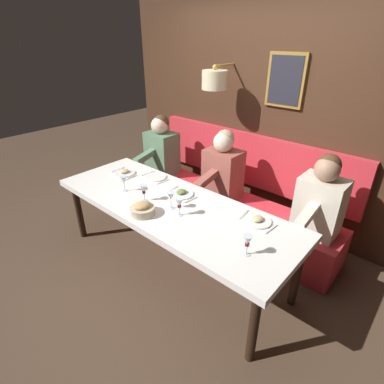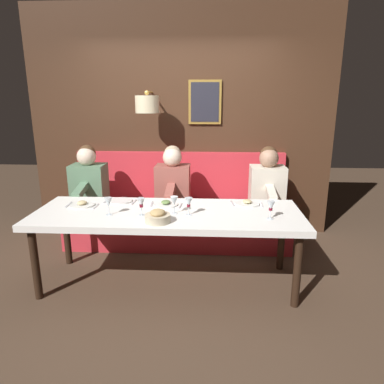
{
  "view_description": "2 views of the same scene",
  "coord_description": "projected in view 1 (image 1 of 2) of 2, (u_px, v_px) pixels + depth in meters",
  "views": [
    {
      "loc": [
        -1.68,
        -1.76,
        2.14
      ],
      "look_at": [
        0.05,
        -0.23,
        0.92
      ],
      "focal_mm": 28.01,
      "sensor_mm": 36.0,
      "label": 1
    },
    {
      "loc": [
        -3.1,
        -0.4,
        1.78
      ],
      "look_at": [
        0.05,
        -0.23,
        0.92
      ],
      "focal_mm": 32.56,
      "sensor_mm": 36.0,
      "label": 2
    }
  ],
  "objects": [
    {
      "name": "place_setting_0",
      "position": [
        181.0,
        193.0,
        2.95
      ],
      "size": [
        0.24,
        0.32,
        0.05
      ],
      "color": "white",
      "rests_on": "dining_table"
    },
    {
      "name": "place_setting_3",
      "position": [
        155.0,
        177.0,
        3.3
      ],
      "size": [
        0.24,
        0.32,
        0.01
      ],
      "color": "white",
      "rests_on": "dining_table"
    },
    {
      "name": "banquette_bench",
      "position": [
        224.0,
        213.0,
        3.63
      ],
      "size": [
        0.52,
        2.71,
        0.45
      ],
      "primitive_type": "cube",
      "color": "red",
      "rests_on": "ground_plane"
    },
    {
      "name": "bread_bowl",
      "position": [
        143.0,
        209.0,
        2.62
      ],
      "size": [
        0.22,
        0.22,
        0.12
      ],
      "color": "beige",
      "rests_on": "dining_table"
    },
    {
      "name": "dining_table",
      "position": [
        171.0,
        209.0,
        2.83
      ],
      "size": [
        0.9,
        2.51,
        0.74
      ],
      "color": "white",
      "rests_on": "ground_plane"
    },
    {
      "name": "wine_glass_3",
      "position": [
        179.0,
        203.0,
        2.57
      ],
      "size": [
        0.07,
        0.07,
        0.16
      ],
      "color": "silver",
      "rests_on": "dining_table"
    },
    {
      "name": "place_setting_2",
      "position": [
        257.0,
        220.0,
        2.52
      ],
      "size": [
        0.24,
        0.32,
        0.05
      ],
      "color": "white",
      "rests_on": "dining_table"
    },
    {
      "name": "wine_glass_0",
      "position": [
        144.0,
        190.0,
        2.8
      ],
      "size": [
        0.07,
        0.07,
        0.16
      ],
      "color": "silver",
      "rests_on": "dining_table"
    },
    {
      "name": "place_setting_1",
      "position": [
        124.0,
        173.0,
        3.39
      ],
      "size": [
        0.24,
        0.31,
        0.05
      ],
      "color": "white",
      "rests_on": "dining_table"
    },
    {
      "name": "wine_glass_4",
      "position": [
        247.0,
        241.0,
        2.1
      ],
      "size": [
        0.07,
        0.07,
        0.16
      ],
      "color": "silver",
      "rests_on": "dining_table"
    },
    {
      "name": "diner_nearest",
      "position": [
        321.0,
        199.0,
        2.73
      ],
      "size": [
        0.6,
        0.4,
        0.79
      ],
      "color": "beige",
      "rests_on": "banquette_bench"
    },
    {
      "name": "ground_plane",
      "position": [
        173.0,
        264.0,
        3.15
      ],
      "size": [
        12.0,
        12.0,
        0.0
      ],
      "primitive_type": "plane",
      "color": "#4C3828"
    },
    {
      "name": "diner_near",
      "position": [
        223.0,
        167.0,
        3.38
      ],
      "size": [
        0.6,
        0.4,
        0.79
      ],
      "color": "#934C42",
      "rests_on": "banquette_bench"
    },
    {
      "name": "back_wall_panel",
      "position": [
        258.0,
        110.0,
        3.48
      ],
      "size": [
        0.59,
        3.91,
        2.9
      ],
      "color": "#422819",
      "rests_on": "ground_plane"
    },
    {
      "name": "wine_glass_2",
      "position": [
        124.0,
        180.0,
        2.97
      ],
      "size": [
        0.07,
        0.07,
        0.16
      ],
      "color": "silver",
      "rests_on": "dining_table"
    },
    {
      "name": "wine_glass_1",
      "position": [
        171.0,
        197.0,
        2.67
      ],
      "size": [
        0.07,
        0.07,
        0.16
      ],
      "color": "silver",
      "rests_on": "dining_table"
    },
    {
      "name": "diner_middle",
      "position": [
        161.0,
        147.0,
        3.97
      ],
      "size": [
        0.6,
        0.4,
        0.79
      ],
      "color": "#567A5B",
      "rests_on": "banquette_bench"
    }
  ]
}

